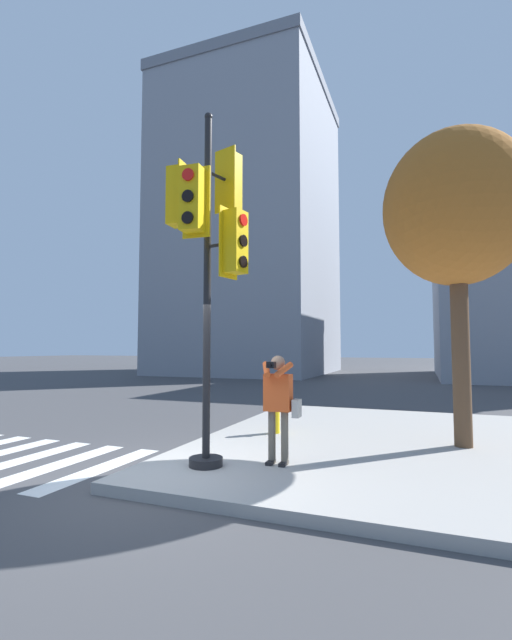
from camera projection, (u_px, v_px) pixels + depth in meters
The scene contains 7 objects.
ground_plane at pixel (147, 487), 5.70m from camera, with size 160.00×160.00×0.00m, color #424244.
sidewalk_corner at pixel (427, 447), 7.69m from camera, with size 8.00×8.00×0.15m.
traffic_signal_pole at pixel (209, 234), 6.37m from camera, with size 1.34×1.34×5.30m.
person_photographer at pixel (279, 399), 6.35m from camera, with size 0.58×0.54×1.59m.
street_tree at pixel (456, 210), 7.66m from camera, with size 2.55×2.55×5.62m.
fire_hydrant at pixel (275, 414), 8.59m from camera, with size 0.18×0.24×0.77m.
building_left at pixel (251, 229), 33.07m from camera, with size 11.52×12.90×22.05m.
Camera 1 is at (3.47, -4.91, 1.86)m, focal length 24.00 mm.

